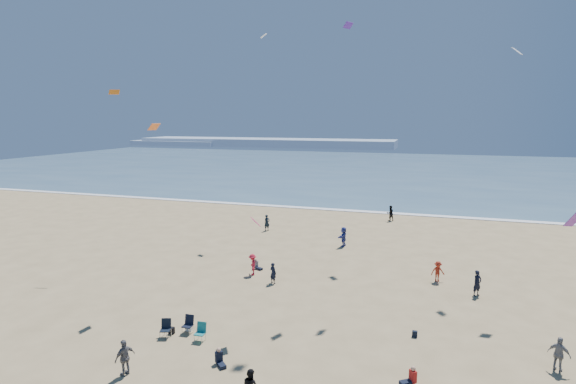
% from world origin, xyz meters
% --- Properties ---
extents(ocean, '(220.00, 100.00, 0.06)m').
position_xyz_m(ocean, '(0.00, 95.00, 0.03)').
color(ocean, '#476B84').
rests_on(ocean, ground).
extents(surf_line, '(220.00, 1.20, 0.08)m').
position_xyz_m(surf_line, '(0.00, 45.00, 0.04)').
color(surf_line, white).
rests_on(surf_line, ground).
extents(headland_far, '(110.00, 20.00, 3.20)m').
position_xyz_m(headland_far, '(-60.00, 170.00, 1.60)').
color(headland_far, '#7A8EA8').
rests_on(headland_far, ground).
extents(headland_near, '(40.00, 14.00, 2.00)m').
position_xyz_m(headland_near, '(-100.00, 165.00, 1.00)').
color(headland_near, '#7A8EA8').
rests_on(headland_near, ground).
extents(standing_flyers, '(23.41, 44.78, 1.84)m').
position_xyz_m(standing_flyers, '(3.57, 17.54, 0.85)').
color(standing_flyers, silver).
rests_on(standing_flyers, ground).
extents(seated_group, '(13.54, 28.86, 0.84)m').
position_xyz_m(seated_group, '(2.03, 5.98, 0.42)').
color(seated_group, white).
rests_on(seated_group, ground).
extents(chair_cluster, '(2.70, 1.48, 1.00)m').
position_xyz_m(chair_cluster, '(-4.12, 8.54, 0.50)').
color(chair_cluster, black).
rests_on(chair_cluster, ground).
extents(white_tote, '(0.35, 0.20, 0.40)m').
position_xyz_m(white_tote, '(-4.28, 9.29, 0.20)').
color(white_tote, white).
rests_on(white_tote, ground).
extents(black_backpack, '(0.30, 0.22, 0.38)m').
position_xyz_m(black_backpack, '(-5.01, 8.69, 0.19)').
color(black_backpack, black).
rests_on(black_backpack, ground).
extents(navy_bag, '(0.28, 0.18, 0.34)m').
position_xyz_m(navy_bag, '(7.88, 12.43, 0.17)').
color(navy_bag, black).
rests_on(navy_bag, ground).
extents(kites_aloft, '(38.02, 37.57, 29.41)m').
position_xyz_m(kites_aloft, '(9.25, 12.70, 14.05)').
color(kites_aloft, purple).
rests_on(kites_aloft, ground).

